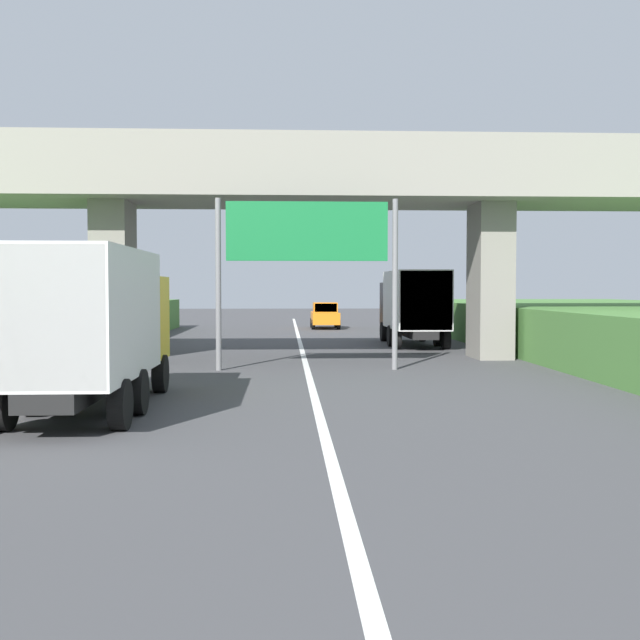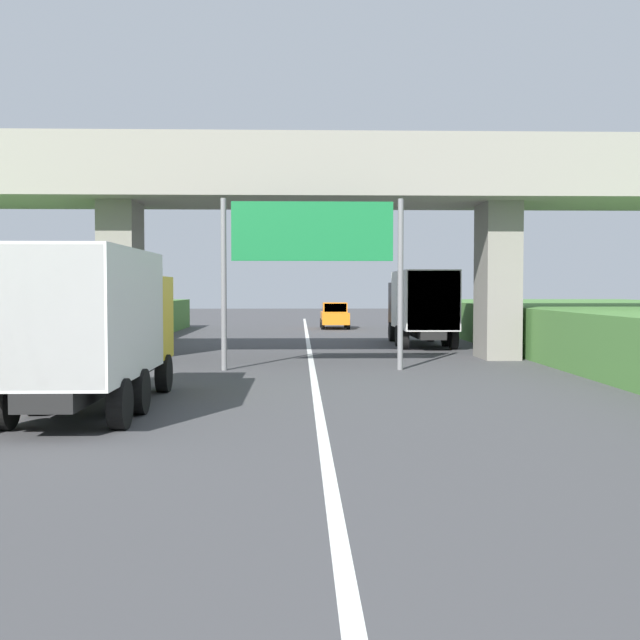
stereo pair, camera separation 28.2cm
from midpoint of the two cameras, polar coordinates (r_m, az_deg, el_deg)
name	(u,v)px [view 2 (the right image)]	position (r m, az deg, el deg)	size (l,w,h in m)	color
lane_centre_stripe	(313,376)	(22.50, -0.14, -4.31)	(0.20, 86.29, 0.01)	white
overpass_bridge	(311,196)	(28.35, -0.43, 9.39)	(40.00, 4.80, 8.03)	gray
overhead_highway_sign	(312,243)	(24.23, -0.25, 5.87)	(5.88, 0.18, 5.53)	slate
truck_yellow	(95,321)	(16.86, -16.29, -0.08)	(2.44, 7.30, 3.44)	black
truck_black	(421,304)	(35.01, 7.89, 1.23)	(2.44, 7.30, 3.44)	black
car_orange	(335,316)	(49.55, 1.29, 0.34)	(1.86, 4.10, 1.72)	orange
construction_barrel_3	(15,388)	(17.74, -21.73, -4.81)	(0.57, 0.57, 0.90)	orange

